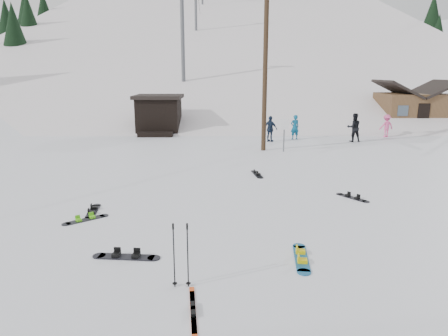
{
  "coord_description": "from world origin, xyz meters",
  "views": [
    {
      "loc": [
        -0.34,
        -8.47,
        4.35
      ],
      "look_at": [
        -0.3,
        3.81,
        1.4
      ],
      "focal_mm": 32.0,
      "sensor_mm": 36.0,
      "label": 1
    }
  ],
  "objects_px": {
    "cabin": "(412,109)",
    "hero_skis": "(193,310)",
    "utility_pole": "(265,66)",
    "hero_snowboard": "(301,258)"
  },
  "relations": [
    {
      "from": "cabin",
      "to": "hero_skis",
      "type": "height_order",
      "value": "cabin"
    },
    {
      "from": "cabin",
      "to": "hero_skis",
      "type": "bearing_deg",
      "value": -121.58
    },
    {
      "from": "utility_pole",
      "to": "cabin",
      "type": "relative_size",
      "value": 1.67
    },
    {
      "from": "hero_snowboard",
      "to": "hero_skis",
      "type": "xyz_separation_m",
      "value": [
        -2.44,
        -2.16,
        -0.01
      ]
    },
    {
      "from": "utility_pole",
      "to": "hero_snowboard",
      "type": "height_order",
      "value": "utility_pole"
    },
    {
      "from": "utility_pole",
      "to": "hero_skis",
      "type": "height_order",
      "value": "utility_pole"
    },
    {
      "from": "hero_snowboard",
      "to": "hero_skis",
      "type": "distance_m",
      "value": 3.26
    },
    {
      "from": "utility_pole",
      "to": "hero_skis",
      "type": "distance_m",
      "value": 16.78
    },
    {
      "from": "utility_pole",
      "to": "hero_snowboard",
      "type": "bearing_deg",
      "value": -91.9
    },
    {
      "from": "cabin",
      "to": "hero_skis",
      "type": "xyz_separation_m",
      "value": [
        -15.89,
        -25.85,
        -1.46
      ]
    }
  ]
}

